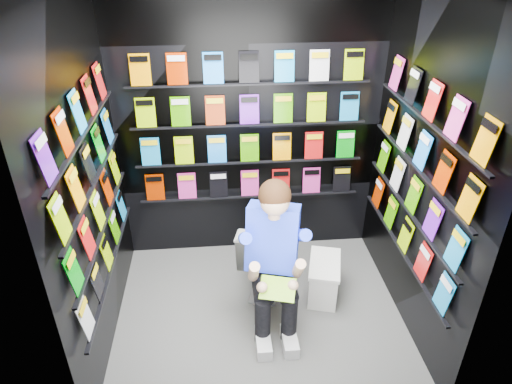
{
  "coord_description": "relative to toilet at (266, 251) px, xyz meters",
  "views": [
    {
      "loc": [
        -0.29,
        -2.85,
        2.86
      ],
      "look_at": [
        -0.02,
        0.15,
        1.12
      ],
      "focal_mm": 32.0,
      "sensor_mm": 36.0,
      "label": 1
    }
  ],
  "objects": [
    {
      "name": "floor",
      "position": [
        -0.1,
        -0.39,
        -0.37
      ],
      "size": [
        2.4,
        2.4,
        0.0
      ],
      "primitive_type": "plane",
      "color": "#5A5A58",
      "rests_on": "ground"
    },
    {
      "name": "wall_back",
      "position": [
        -0.1,
        0.61,
        0.93
      ],
      "size": [
        2.4,
        0.04,
        2.6
      ],
      "primitive_type": "cube",
      "color": "black",
      "rests_on": "floor"
    },
    {
      "name": "wall_front",
      "position": [
        -0.1,
        -1.39,
        0.93
      ],
      "size": [
        2.4,
        0.04,
        2.6
      ],
      "primitive_type": "cube",
      "color": "black",
      "rests_on": "floor"
    },
    {
      "name": "wall_left",
      "position": [
        -1.3,
        -0.39,
        0.93
      ],
      "size": [
        0.04,
        2.0,
        2.6
      ],
      "primitive_type": "cube",
      "color": "black",
      "rests_on": "floor"
    },
    {
      "name": "wall_right",
      "position": [
        1.1,
        -0.39,
        0.93
      ],
      "size": [
        0.04,
        2.0,
        2.6
      ],
      "primitive_type": "cube",
      "color": "black",
      "rests_on": "floor"
    },
    {
      "name": "comics_back",
      "position": [
        -0.1,
        0.58,
        0.94
      ],
      "size": [
        2.1,
        0.06,
        1.37
      ],
      "primitive_type": null,
      "color": "red",
      "rests_on": "wall_back"
    },
    {
      "name": "comics_left",
      "position": [
        -1.27,
        -0.39,
        0.94
      ],
      "size": [
        0.06,
        1.7,
        1.37
      ],
      "primitive_type": null,
      "color": "red",
      "rests_on": "wall_left"
    },
    {
      "name": "comics_right",
      "position": [
        1.07,
        -0.39,
        0.94
      ],
      "size": [
        0.06,
        1.7,
        1.37
      ],
      "primitive_type": null,
      "color": "red",
      "rests_on": "wall_right"
    },
    {
      "name": "toilet",
      "position": [
        0.0,
        0.0,
        0.0
      ],
      "size": [
        0.6,
        0.83,
        0.73
      ],
      "primitive_type": "imported",
      "rotation": [
        0.0,
        0.0,
        2.87
      ],
      "color": "silver",
      "rests_on": "floor"
    },
    {
      "name": "longbox",
      "position": [
        0.49,
        -0.2,
        -0.2
      ],
      "size": [
        0.34,
        0.48,
        0.33
      ],
      "primitive_type": "cube",
      "rotation": [
        0.0,
        0.0,
        -0.26
      ],
      "color": "silver",
      "rests_on": "floor"
    },
    {
      "name": "longbox_lid",
      "position": [
        0.49,
        -0.2,
        -0.02
      ],
      "size": [
        0.37,
        0.51,
        0.03
      ],
      "primitive_type": "cube",
      "rotation": [
        0.0,
        0.0,
        -0.26
      ],
      "color": "silver",
      "rests_on": "longbox"
    },
    {
      "name": "reader",
      "position": [
        0.0,
        -0.38,
        0.42
      ],
      "size": [
        0.73,
        0.91,
        1.46
      ],
      "primitive_type": null,
      "rotation": [
        0.0,
        0.0,
        -0.27
      ],
      "color": "#1E37E5",
      "rests_on": "toilet"
    },
    {
      "name": "held_comic",
      "position": [
        0.0,
        -0.73,
        0.21
      ],
      "size": [
        0.29,
        0.22,
        0.11
      ],
      "primitive_type": "cube",
      "rotation": [
        -0.96,
        0.0,
        -0.27
      ],
      "color": "green",
      "rests_on": "reader"
    }
  ]
}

